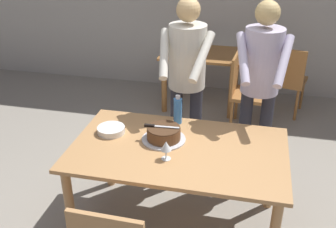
% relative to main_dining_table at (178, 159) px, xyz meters
% --- Properties ---
extents(ground_plane, '(14.00, 14.00, 0.00)m').
position_rel_main_dining_table_xyz_m(ground_plane, '(0.00, 0.00, -0.65)').
color(ground_plane, gray).
extents(main_dining_table, '(1.61, 0.97, 0.75)m').
position_rel_main_dining_table_xyz_m(main_dining_table, '(0.00, 0.00, 0.00)').
color(main_dining_table, tan).
rests_on(main_dining_table, ground_plane).
extents(cake_on_platter, '(0.34, 0.34, 0.11)m').
position_rel_main_dining_table_xyz_m(cake_on_platter, '(-0.13, 0.09, 0.15)').
color(cake_on_platter, silver).
rests_on(cake_on_platter, main_dining_table).
extents(cake_knife, '(0.27, 0.04, 0.02)m').
position_rel_main_dining_table_xyz_m(cake_knife, '(-0.21, 0.08, 0.22)').
color(cake_knife, silver).
rests_on(cake_knife, cake_on_platter).
extents(plate_stack, '(0.22, 0.22, 0.05)m').
position_rel_main_dining_table_xyz_m(plate_stack, '(-0.57, 0.10, 0.13)').
color(plate_stack, white).
rests_on(plate_stack, main_dining_table).
extents(wine_glass_near, '(0.08, 0.08, 0.14)m').
position_rel_main_dining_table_xyz_m(wine_glass_near, '(-0.06, -0.17, 0.21)').
color(wine_glass_near, silver).
rests_on(wine_glass_near, main_dining_table).
extents(water_bottle, '(0.07, 0.07, 0.25)m').
position_rel_main_dining_table_xyz_m(water_bottle, '(-0.08, 0.39, 0.22)').
color(water_bottle, '#387AC6').
rests_on(water_bottle, main_dining_table).
extents(person_cutting_cake, '(0.47, 0.56, 1.72)m').
position_rel_main_dining_table_xyz_m(person_cutting_cake, '(-0.07, 0.69, 0.43)').
color(person_cutting_cake, '#2D2D38').
rests_on(person_cutting_cake, ground_plane).
extents(person_standing_beside, '(0.47, 0.55, 1.72)m').
position_rel_main_dining_table_xyz_m(person_standing_beside, '(0.55, 0.72, 0.43)').
color(person_standing_beside, '#2D2D38').
rests_on(person_standing_beside, ground_plane).
extents(background_table, '(1.00, 0.70, 0.74)m').
position_rel_main_dining_table_xyz_m(background_table, '(-0.17, 2.32, -0.07)').
color(background_table, '#9E6633').
rests_on(background_table, ground_plane).
extents(background_chair_0, '(0.53, 0.53, 0.90)m').
position_rel_main_dining_table_xyz_m(background_chair_0, '(0.90, 2.30, -0.16)').
color(background_chair_0, '#9E6633').
rests_on(background_chair_0, ground_plane).
extents(background_chair_2, '(0.48, 0.48, 0.90)m').
position_rel_main_dining_table_xyz_m(background_chair_2, '(0.42, 1.84, -0.16)').
color(background_chair_2, '#9E6633').
rests_on(background_chair_2, ground_plane).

